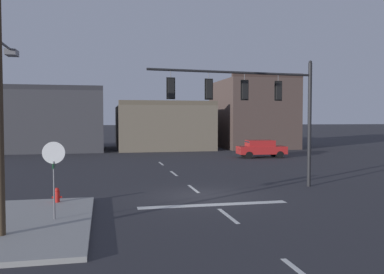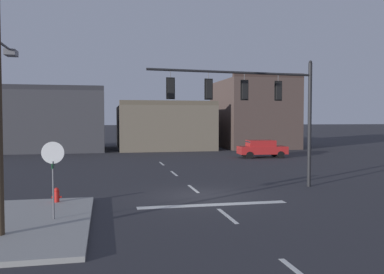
{
  "view_description": "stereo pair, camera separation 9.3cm",
  "coord_description": "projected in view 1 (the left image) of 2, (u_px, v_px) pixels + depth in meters",
  "views": [
    {
      "loc": [
        -4.53,
        -18.57,
        3.64
      ],
      "look_at": [
        0.24,
        3.44,
        2.6
      ],
      "focal_mm": 38.59,
      "sensor_mm": 36.0,
      "label": 1
    },
    {
      "loc": [
        -4.44,
        -18.59,
        3.64
      ],
      "look_at": [
        0.24,
        3.44,
        2.6
      ],
      "focal_mm": 38.59,
      "sensor_mm": 36.0,
      "label": 2
    }
  ],
  "objects": [
    {
      "name": "car_lot_nearside",
      "position": [
        261.0,
        148.0,
        37.94
      ],
      "size": [
        4.54,
        2.13,
        1.61
      ],
      "color": "#A81E1E",
      "rests_on": "ground"
    },
    {
      "name": "stop_bar_paint",
      "position": [
        214.0,
        205.0,
        17.3
      ],
      "size": [
        6.4,
        0.5,
        0.01
      ],
      "primitive_type": "cube",
      "color": "silver",
      "rests_on": "ground"
    },
    {
      "name": "stop_sign",
      "position": [
        54.0,
        162.0,
        14.16
      ],
      "size": [
        0.76,
        0.64,
        2.83
      ],
      "color": "#56565B",
      "rests_on": "ground"
    },
    {
      "name": "fire_hydrant",
      "position": [
        57.0,
        198.0,
        17.12
      ],
      "size": [
        0.4,
        0.3,
        0.75
      ],
      "color": "red",
      "rests_on": "ground"
    },
    {
      "name": "ground_plane",
      "position": [
        203.0,
        196.0,
        19.26
      ],
      "size": [
        400.0,
        400.0,
        0.0
      ],
      "primitive_type": "plane",
      "color": "#2B2B30"
    },
    {
      "name": "sidewalk_near_corner",
      "position": [
        14.0,
        225.0,
        13.77
      ],
      "size": [
        5.0,
        8.0,
        0.15
      ],
      "primitive_type": "cube",
      "color": "gray",
      "rests_on": "ground"
    },
    {
      "name": "building_row",
      "position": [
        157.0,
        121.0,
        49.06
      ],
      "size": [
        34.52,
        11.84,
        8.73
      ],
      "color": "#38383D",
      "rests_on": "ground"
    },
    {
      "name": "lane_centreline",
      "position": [
        193.0,
        189.0,
        21.21
      ],
      "size": [
        0.16,
        26.4,
        0.01
      ],
      "color": "silver",
      "rests_on": "ground"
    },
    {
      "name": "signal_mast_near_side",
      "position": [
        257.0,
        99.0,
        20.8
      ],
      "size": [
        8.83,
        1.12,
        6.67
      ],
      "color": "black",
      "rests_on": "ground"
    }
  ]
}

